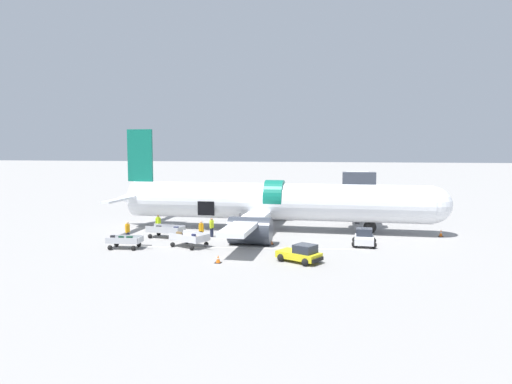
# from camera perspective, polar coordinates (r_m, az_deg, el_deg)

# --- Properties ---
(ground_plane) EXTENTS (500.00, 500.00, 0.00)m
(ground_plane) POSITION_cam_1_polar(r_m,az_deg,el_deg) (42.33, -1.45, -5.74)
(ground_plane) COLOR gray
(apron_marking_line) EXTENTS (19.57, 2.79, 0.01)m
(apron_marking_line) POSITION_cam_1_polar(r_m,az_deg,el_deg) (38.12, -1.43, -6.98)
(apron_marking_line) COLOR silver
(apron_marking_line) RESTS_ON ground_plane
(jet_bridge_stub) EXTENTS (3.31, 8.29, 5.82)m
(jet_bridge_stub) POSITION_cam_1_polar(r_m,az_deg,el_deg) (50.25, 12.64, 0.79)
(jet_bridge_stub) COLOR #4C4C51
(jet_bridge_stub) RESTS_ON ground_plane
(airplane) EXTENTS (34.01, 27.02, 10.24)m
(airplane) POSITION_cam_1_polar(r_m,az_deg,el_deg) (45.90, 1.84, -1.34)
(airplane) COLOR white
(airplane) RESTS_ON ground_plane
(baggage_tug_lead) EXTENTS (2.12, 2.92, 1.40)m
(baggage_tug_lead) POSITION_cam_1_polar(r_m,az_deg,el_deg) (40.03, 13.37, -5.64)
(baggage_tug_lead) COLOR silver
(baggage_tug_lead) RESTS_ON ground_plane
(baggage_tug_mid) EXTENTS (3.54, 2.86, 1.34)m
(baggage_tug_mid) POSITION_cam_1_polar(r_m,az_deg,el_deg) (33.45, 5.59, -7.72)
(baggage_tug_mid) COLOR yellow
(baggage_tug_mid) RESTS_ON ground_plane
(baggage_cart_loading) EXTENTS (4.37, 2.23, 1.12)m
(baggage_cart_loading) POSITION_cam_1_polar(r_m,az_deg,el_deg) (43.08, -11.17, -4.85)
(baggage_cart_loading) COLOR #B7BABF
(baggage_cart_loading) RESTS_ON ground_plane
(baggage_cart_queued) EXTENTS (4.04, 2.91, 1.19)m
(baggage_cart_queued) POSITION_cam_1_polar(r_m,az_deg,el_deg) (38.74, -8.22, -5.93)
(baggage_cart_queued) COLOR silver
(baggage_cart_queued) RESTS_ON ground_plane
(baggage_cart_empty) EXTENTS (3.74, 1.94, 1.10)m
(baggage_cart_empty) POSITION_cam_1_polar(r_m,az_deg,el_deg) (39.24, -16.06, -6.05)
(baggage_cart_empty) COLOR #B7BABF
(baggage_cart_empty) RESTS_ON ground_plane
(ground_crew_loader_a) EXTENTS (0.60, 0.55, 1.80)m
(ground_crew_loader_a) POSITION_cam_1_polar(r_m,az_deg,el_deg) (41.16, -6.87, -4.76)
(ground_crew_loader_a) COLOR #2D2D33
(ground_crew_loader_a) RESTS_ON ground_plane
(ground_crew_loader_b) EXTENTS (0.42, 0.62, 1.80)m
(ground_crew_loader_b) POSITION_cam_1_polar(r_m,az_deg,el_deg) (42.80, -5.56, -4.36)
(ground_crew_loader_b) COLOR #1E2338
(ground_crew_loader_b) RESTS_ON ground_plane
(ground_crew_driver) EXTENTS (0.46, 0.64, 1.85)m
(ground_crew_driver) POSITION_cam_1_polar(r_m,az_deg,el_deg) (41.81, -15.77, -4.73)
(ground_crew_driver) COLOR #1E2338
(ground_crew_driver) RESTS_ON ground_plane
(ground_crew_supervisor) EXTENTS (0.53, 0.53, 1.66)m
(ground_crew_supervisor) POSITION_cam_1_polar(r_m,az_deg,el_deg) (46.45, -12.13, -3.77)
(ground_crew_supervisor) COLOR #1E2338
(ground_crew_supervisor) RESTS_ON ground_plane
(safety_cone_nose) EXTENTS (0.45, 0.45, 0.68)m
(safety_cone_nose) POSITION_cam_1_polar(r_m,az_deg,el_deg) (46.19, 22.11, -4.79)
(safety_cone_nose) COLOR black
(safety_cone_nose) RESTS_ON ground_plane
(safety_cone_engine_left) EXTENTS (0.48, 0.48, 0.58)m
(safety_cone_engine_left) POSITION_cam_1_polar(r_m,az_deg,el_deg) (33.26, -4.76, -8.37)
(safety_cone_engine_left) COLOR black
(safety_cone_engine_left) RESTS_ON ground_plane
(safety_cone_wingtip) EXTENTS (0.48, 0.48, 0.66)m
(safety_cone_wingtip) POSITION_cam_1_polar(r_m,az_deg,el_deg) (39.39, 1.90, -6.12)
(safety_cone_wingtip) COLOR black
(safety_cone_wingtip) RESTS_ON ground_plane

